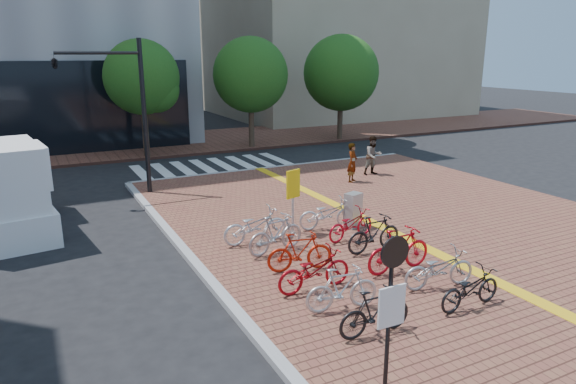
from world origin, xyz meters
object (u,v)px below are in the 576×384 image
bike_4 (276,234)px  box_truck (6,190)px  bike_7 (439,269)px  bike_9 (374,234)px  bike_1 (342,289)px  yellow_sign (293,190)px  bike_2 (314,270)px  bike_6 (470,289)px  bike_0 (375,312)px  bike_5 (255,226)px  pedestrian_b (373,155)px  bike_10 (351,224)px  pedestrian_a (352,163)px  notice_sign (391,297)px  bike_8 (399,250)px  bike_11 (327,214)px  utility_box (353,210)px  bike_3 (300,252)px  traffic_light_pole (105,89)px

bike_4 → box_truck: 8.60m
bike_7 → bike_9: bearing=9.8°
bike_1 → yellow_sign: (1.32, 4.71, 0.86)m
bike_2 → bike_6: size_ratio=1.12×
bike_0 → bike_4: (0.15, 4.66, 0.06)m
bike_5 → pedestrian_b: bearing=-56.1°
pedestrian_b → box_truck: bearing=-173.2°
bike_10 → pedestrian_a: bearing=-45.2°
bike_6 → bike_7: (0.10, 1.04, 0.03)m
bike_0 → notice_sign: notice_sign is taller
box_truck → bike_0: bearing=-58.6°
bike_10 → bike_1: bearing=132.9°
bike_9 → bike_8: bearing=167.9°
bike_5 → pedestrian_b: 9.72m
bike_1 → bike_5: 4.48m
bike_11 → bike_8: bearing=-170.3°
bike_0 → utility_box: utility_box is taller
bike_3 → bike_9: size_ratio=0.97×
bike_7 → utility_box: utility_box is taller
pedestrian_b → bike_1: bearing=-125.1°
box_truck → bike_9: bearing=-37.7°
bike_6 → bike_9: bike_9 is taller
yellow_sign → box_truck: (-7.58, 4.50, -0.15)m
bike_8 → bike_10: (0.23, 2.46, -0.12)m
bike_8 → bike_10: size_ratio=1.11×
bike_10 → traffic_light_pole: bearing=23.2°
bike_6 → bike_11: size_ratio=0.90×
bike_11 → traffic_light_pole: traffic_light_pole is taller
bike_1 → yellow_sign: size_ratio=0.83×
pedestrian_a → box_truck: box_truck is taller
bike_1 → bike_5: (-0.02, 4.48, 0.02)m
bike_7 → box_truck: size_ratio=0.34×
bike_5 → bike_3: bearing=-175.1°
bike_7 → pedestrian_a: 10.11m
bike_6 → bike_2: bearing=46.3°
yellow_sign → notice_sign: size_ratio=0.73×
bike_4 → bike_10: bearing=-102.5°
yellow_sign → notice_sign: bearing=-106.6°
bike_6 → pedestrian_b: 12.38m
bike_3 → traffic_light_pole: 10.35m
utility_box → yellow_sign: (-1.89, 0.37, 0.80)m
bike_1 → bike_3: bike_3 is taller
bike_2 → bike_8: 2.38m
box_truck → bike_10: bearing=-32.9°
bike_4 → box_truck: size_ratio=0.34×
bike_4 → utility_box: utility_box is taller
bike_8 → traffic_light_pole: size_ratio=0.33×
bike_2 → bike_9: 2.92m
bike_4 → bike_8: 3.31m
pedestrian_a → yellow_sign: (-5.16, -4.51, 0.53)m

